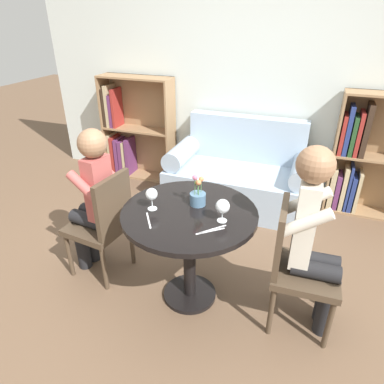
{
  "coord_description": "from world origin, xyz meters",
  "views": [
    {
      "loc": [
        0.7,
        -1.83,
        1.95
      ],
      "look_at": [
        0.0,
        0.05,
        0.88
      ],
      "focal_mm": 32.0,
      "sensor_mm": 36.0,
      "label": 1
    }
  ],
  "objects": [
    {
      "name": "ground_plane",
      "position": [
        0.0,
        0.0,
        0.0
      ],
      "size": [
        16.0,
        16.0,
        0.0
      ],
      "primitive_type": "plane",
      "color": "brown"
    },
    {
      "name": "back_wall",
      "position": [
        0.0,
        2.0,
        1.35
      ],
      "size": [
        5.2,
        0.05,
        2.7
      ],
      "color": "silver",
      "rests_on": "ground_plane"
    },
    {
      "name": "round_table",
      "position": [
        0.0,
        0.0,
        0.6
      ],
      "size": [
        0.92,
        0.92,
        0.76
      ],
      "color": "black",
      "rests_on": "ground_plane"
    },
    {
      "name": "couch",
      "position": [
        0.0,
        1.57,
        0.31
      ],
      "size": [
        1.53,
        0.8,
        0.92
      ],
      "color": "#9EB2C6",
      "rests_on": "ground_plane"
    },
    {
      "name": "bookshelf_left",
      "position": [
        -1.49,
        1.84,
        0.57
      ],
      "size": [
        0.91,
        0.28,
        1.27
      ],
      "color": "#93704C",
      "rests_on": "ground_plane"
    },
    {
      "name": "bookshelf_right",
      "position": [
        1.24,
        1.84,
        0.59
      ],
      "size": [
        0.91,
        0.28,
        1.27
      ],
      "color": "#93704C",
      "rests_on": "ground_plane"
    },
    {
      "name": "chair_left",
      "position": [
        -0.72,
        0.03,
        0.49
      ],
      "size": [
        0.47,
        0.47,
        0.9
      ],
      "rotation": [
        0.0,
        0.0,
        -1.69
      ],
      "color": "#473828",
      "rests_on": "ground_plane"
    },
    {
      "name": "chair_right",
      "position": [
        0.72,
        0.04,
        0.49
      ],
      "size": [
        0.44,
        0.44,
        0.9
      ],
      "rotation": [
        0.0,
        0.0,
        1.61
      ],
      "color": "#473828",
      "rests_on": "ground_plane"
    },
    {
      "name": "person_left",
      "position": [
        -0.81,
        0.05,
        0.66
      ],
      "size": [
        0.44,
        0.37,
        1.23
      ],
      "rotation": [
        0.0,
        0.0,
        -1.69
      ],
      "color": "black",
      "rests_on": "ground_plane"
    },
    {
      "name": "person_right",
      "position": [
        0.81,
        0.05,
        0.71
      ],
      "size": [
        0.43,
        0.35,
        1.3
      ],
      "rotation": [
        0.0,
        0.0,
        1.61
      ],
      "color": "black",
      "rests_on": "ground_plane"
    },
    {
      "name": "wine_glass_left",
      "position": [
        -0.25,
        -0.06,
        0.87
      ],
      "size": [
        0.08,
        0.08,
        0.15
      ],
      "color": "white",
      "rests_on": "round_table"
    },
    {
      "name": "wine_glass_right",
      "position": [
        0.24,
        -0.04,
        0.86
      ],
      "size": [
        0.09,
        0.09,
        0.15
      ],
      "color": "white",
      "rests_on": "round_table"
    },
    {
      "name": "flower_vase",
      "position": [
        0.02,
        0.1,
        0.82
      ],
      "size": [
        0.11,
        0.11,
        0.23
      ],
      "color": "slate",
      "rests_on": "round_table"
    },
    {
      "name": "knife_left_setting",
      "position": [
        -0.2,
        -0.2,
        0.76
      ],
      "size": [
        0.11,
        0.16,
        0.0
      ],
      "color": "silver",
      "rests_on": "round_table"
    },
    {
      "name": "fork_left_setting",
      "position": [
        0.2,
        -0.18,
        0.76
      ],
      "size": [
        0.15,
        0.13,
        0.0
      ],
      "color": "silver",
      "rests_on": "round_table"
    },
    {
      "name": "knife_right_setting",
      "position": [
        0.21,
        -0.15,
        0.76
      ],
      "size": [
        0.14,
        0.15,
        0.0
      ],
      "color": "silver",
      "rests_on": "round_table"
    }
  ]
}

